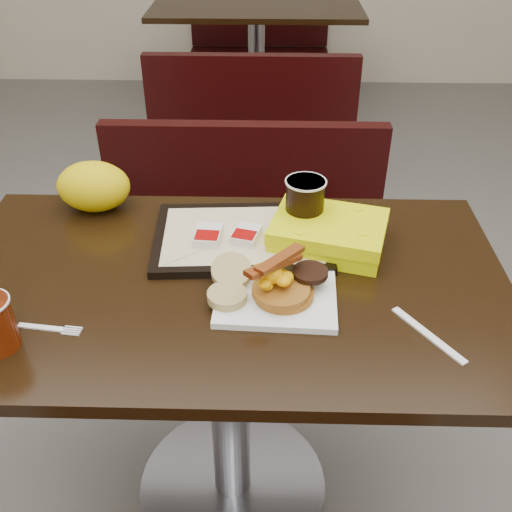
{
  "coord_description": "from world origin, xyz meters",
  "views": [
    {
      "loc": [
        0.09,
        -0.98,
        1.5
      ],
      "look_at": [
        0.06,
        0.01,
        0.8
      ],
      "focal_mm": 41.14,
      "sensor_mm": 36.0,
      "label": 1
    }
  ],
  "objects_px": {
    "bench_far_s": "(253,115)",
    "paper_bag": "(94,186)",
    "table_near": "(230,399)",
    "clamshell": "(328,233)",
    "knife": "(428,335)",
    "coffee_cup_far": "(305,204)",
    "bench_near_n": "(242,246)",
    "bench_far_n": "(259,40)",
    "pancake_stack": "(284,291)",
    "fork": "(41,327)",
    "platter": "(276,298)",
    "hashbrown_sleeve_right": "(246,235)",
    "hashbrown_sleeve_left": "(208,235)",
    "tray": "(242,237)",
    "table_far": "(256,69)"
  },
  "relations": [
    {
      "from": "bench_far_s",
      "to": "paper_bag",
      "type": "xyz_separation_m",
      "value": [
        -0.34,
        -1.62,
        0.45
      ]
    },
    {
      "from": "table_near",
      "to": "clamshell",
      "type": "distance_m",
      "value": 0.48
    },
    {
      "from": "knife",
      "to": "paper_bag",
      "type": "distance_m",
      "value": 0.86
    },
    {
      "from": "table_near",
      "to": "coffee_cup_far",
      "type": "relative_size",
      "value": 9.97
    },
    {
      "from": "bench_near_n",
      "to": "bench_far_n",
      "type": "relative_size",
      "value": 1.0
    },
    {
      "from": "clamshell",
      "to": "table_near",
      "type": "bearing_deg",
      "value": -134.94
    },
    {
      "from": "pancake_stack",
      "to": "fork",
      "type": "xyz_separation_m",
      "value": [
        -0.46,
        -0.09,
        -0.02
      ]
    },
    {
      "from": "table_near",
      "to": "bench_far_n",
      "type": "distance_m",
      "value": 3.3
    },
    {
      "from": "platter",
      "to": "clamshell",
      "type": "relative_size",
      "value": 0.97
    },
    {
      "from": "fork",
      "to": "platter",
      "type": "bearing_deg",
      "value": 18.84
    },
    {
      "from": "bench_far_n",
      "to": "hashbrown_sleeve_right",
      "type": "distance_m",
      "value": 3.2
    },
    {
      "from": "coffee_cup_far",
      "to": "clamshell",
      "type": "xyz_separation_m",
      "value": [
        0.05,
        -0.05,
        -0.05
      ]
    },
    {
      "from": "bench_far_n",
      "to": "hashbrown_sleeve_right",
      "type": "xyz_separation_m",
      "value": [
        0.04,
        -3.17,
        0.42
      ]
    },
    {
      "from": "table_near",
      "to": "bench_near_n",
      "type": "xyz_separation_m",
      "value": [
        0.0,
        0.7,
        -0.02
      ]
    },
    {
      "from": "hashbrown_sleeve_left",
      "to": "hashbrown_sleeve_right",
      "type": "xyz_separation_m",
      "value": [
        0.09,
        0.01,
        -0.0
      ]
    },
    {
      "from": "paper_bag",
      "to": "bench_near_n",
      "type": "bearing_deg",
      "value": 50.56
    },
    {
      "from": "bench_far_s",
      "to": "hashbrown_sleeve_left",
      "type": "relative_size",
      "value": 12.77
    },
    {
      "from": "fork",
      "to": "hashbrown_sleeve_left",
      "type": "height_order",
      "value": "hashbrown_sleeve_left"
    },
    {
      "from": "platter",
      "to": "table_near",
      "type": "bearing_deg",
      "value": 149.25
    },
    {
      "from": "clamshell",
      "to": "bench_near_n",
      "type": "bearing_deg",
      "value": 126.53
    },
    {
      "from": "table_near",
      "to": "hashbrown_sleeve_left",
      "type": "distance_m",
      "value": 0.42
    },
    {
      "from": "platter",
      "to": "hashbrown_sleeve_right",
      "type": "distance_m",
      "value": 0.21
    },
    {
      "from": "tray",
      "to": "coffee_cup_far",
      "type": "bearing_deg",
      "value": 10.48
    },
    {
      "from": "tray",
      "to": "coffee_cup_far",
      "type": "distance_m",
      "value": 0.16
    },
    {
      "from": "table_near",
      "to": "pancake_stack",
      "type": "xyz_separation_m",
      "value": [
        0.12,
        -0.07,
        0.4
      ]
    },
    {
      "from": "knife",
      "to": "paper_bag",
      "type": "bearing_deg",
      "value": -155.63
    },
    {
      "from": "table_far",
      "to": "knife",
      "type": "relative_size",
      "value": 6.73
    },
    {
      "from": "fork",
      "to": "knife",
      "type": "distance_m",
      "value": 0.73
    },
    {
      "from": "table_near",
      "to": "bench_far_n",
      "type": "height_order",
      "value": "table_near"
    },
    {
      "from": "fork",
      "to": "hashbrown_sleeve_left",
      "type": "distance_m",
      "value": 0.41
    },
    {
      "from": "hashbrown_sleeve_right",
      "to": "paper_bag",
      "type": "bearing_deg",
      "value": 173.25
    },
    {
      "from": "knife",
      "to": "coffee_cup_far",
      "type": "relative_size",
      "value": 1.48
    },
    {
      "from": "table_far",
      "to": "hashbrown_sleeve_left",
      "type": "distance_m",
      "value": 2.51
    },
    {
      "from": "bench_far_n",
      "to": "pancake_stack",
      "type": "bearing_deg",
      "value": -87.92
    },
    {
      "from": "tray",
      "to": "bench_near_n",
      "type": "bearing_deg",
      "value": 89.6
    },
    {
      "from": "table_near",
      "to": "platter",
      "type": "distance_m",
      "value": 0.4
    },
    {
      "from": "fork",
      "to": "clamshell",
      "type": "height_order",
      "value": "clamshell"
    },
    {
      "from": "bench_far_s",
      "to": "fork",
      "type": "xyz_separation_m",
      "value": [
        -0.34,
        -2.06,
        0.39
      ]
    },
    {
      "from": "table_near",
      "to": "pancake_stack",
      "type": "height_order",
      "value": "pancake_stack"
    },
    {
      "from": "bench_far_n",
      "to": "clamshell",
      "type": "distance_m",
      "value": 3.21
    },
    {
      "from": "tray",
      "to": "coffee_cup_far",
      "type": "xyz_separation_m",
      "value": [
        0.14,
        0.04,
        0.07
      ]
    },
    {
      "from": "bench_far_n",
      "to": "table_far",
      "type": "bearing_deg",
      "value": -90.0
    },
    {
      "from": "pancake_stack",
      "to": "knife",
      "type": "relative_size",
      "value": 0.68
    },
    {
      "from": "platter",
      "to": "paper_bag",
      "type": "xyz_separation_m",
      "value": [
        -0.45,
        0.36,
        0.06
      ]
    },
    {
      "from": "table_near",
      "to": "knife",
      "type": "bearing_deg",
      "value": -22.85
    },
    {
      "from": "hashbrown_sleeve_right",
      "to": "fork",
      "type": "bearing_deg",
      "value": -126.84
    },
    {
      "from": "bench_near_n",
      "to": "hashbrown_sleeve_right",
      "type": "height_order",
      "value": "hashbrown_sleeve_right"
    },
    {
      "from": "bench_far_n",
      "to": "pancake_stack",
      "type": "relative_size",
      "value": 8.3
    },
    {
      "from": "bench_far_s",
      "to": "coffee_cup_far",
      "type": "relative_size",
      "value": 8.31
    },
    {
      "from": "bench_far_s",
      "to": "tray",
      "type": "distance_m",
      "value": 1.8
    }
  ]
}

